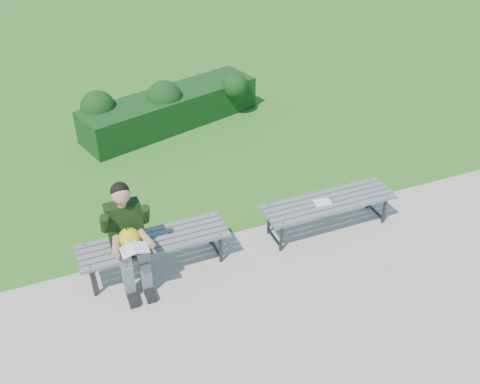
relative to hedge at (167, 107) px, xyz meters
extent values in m
plane|color=#387A1C|center=(0.00, -3.41, -0.37)|extent=(80.00, 80.00, 0.00)
cube|color=#B6A898|center=(0.00, -5.16, -0.36)|extent=(30.00, 3.50, 0.02)
cube|color=#11370F|center=(0.08, 0.02, -0.07)|extent=(3.43, 1.77, 0.60)
sphere|color=#11370F|center=(-1.20, -0.02, 0.20)|extent=(0.76, 0.76, 0.61)
sphere|color=#11370F|center=(-0.04, -0.06, 0.20)|extent=(0.79, 0.79, 0.63)
sphere|color=#11370F|center=(1.31, -0.03, 0.20)|extent=(0.61, 0.61, 0.49)
cube|color=gray|center=(-1.20, -3.89, 0.08)|extent=(1.80, 0.09, 0.04)
cube|color=gray|center=(-1.20, -3.79, 0.08)|extent=(1.80, 0.08, 0.04)
cube|color=gray|center=(-1.20, -3.68, 0.08)|extent=(1.80, 0.08, 0.04)
cube|color=gray|center=(-1.20, -3.58, 0.08)|extent=(1.80, 0.09, 0.04)
cube|color=gray|center=(-1.20, -3.48, 0.08)|extent=(1.80, 0.09, 0.04)
cylinder|color=#2D2D30|center=(-1.98, -3.87, -0.15)|extent=(0.04, 0.04, 0.41)
cylinder|color=#2D2D30|center=(-1.98, -3.49, -0.15)|extent=(0.04, 0.04, 0.41)
cylinder|color=#2D2D30|center=(-1.98, -3.68, 0.04)|extent=(0.04, 0.42, 0.04)
cylinder|color=#2D2D30|center=(-1.98, -3.68, -0.29)|extent=(0.04, 0.42, 0.04)
cylinder|color=gray|center=(-1.98, -3.89, 0.10)|extent=(0.02, 0.02, 0.01)
cylinder|color=gray|center=(-1.98, -3.48, 0.10)|extent=(0.02, 0.02, 0.01)
cylinder|color=#2D2D30|center=(-0.42, -3.87, -0.15)|extent=(0.04, 0.04, 0.41)
cylinder|color=#2D2D30|center=(-0.42, -3.49, -0.15)|extent=(0.04, 0.04, 0.41)
cylinder|color=#2D2D30|center=(-0.42, -3.68, 0.04)|extent=(0.04, 0.42, 0.04)
cylinder|color=#2D2D30|center=(-0.42, -3.68, -0.29)|extent=(0.04, 0.42, 0.04)
cylinder|color=gray|center=(-0.42, -3.89, 0.10)|extent=(0.02, 0.02, 0.01)
cylinder|color=gray|center=(-0.42, -3.48, 0.10)|extent=(0.02, 0.02, 0.01)
cube|color=gray|center=(1.15, -3.98, 0.08)|extent=(1.80, 0.08, 0.04)
cube|color=gray|center=(1.15, -3.88, 0.08)|extent=(1.80, 0.08, 0.04)
cube|color=gray|center=(1.15, -3.78, 0.08)|extent=(1.80, 0.08, 0.04)
cube|color=gray|center=(1.15, -3.67, 0.08)|extent=(1.80, 0.08, 0.04)
cube|color=gray|center=(1.15, -3.57, 0.08)|extent=(1.80, 0.09, 0.04)
cylinder|color=#2D2D30|center=(0.37, -3.97, -0.15)|extent=(0.04, 0.04, 0.41)
cylinder|color=#2D2D30|center=(0.37, -3.59, -0.15)|extent=(0.04, 0.04, 0.41)
cylinder|color=#2D2D30|center=(0.37, -3.78, 0.04)|extent=(0.04, 0.42, 0.04)
cylinder|color=#2D2D30|center=(0.37, -3.78, -0.29)|extent=(0.04, 0.42, 0.04)
cylinder|color=gray|center=(0.37, -3.98, 0.10)|extent=(0.02, 0.02, 0.01)
cylinder|color=gray|center=(0.37, -3.57, 0.10)|extent=(0.02, 0.02, 0.01)
cylinder|color=#2D2D30|center=(1.93, -3.97, -0.15)|extent=(0.04, 0.04, 0.41)
cylinder|color=#2D2D30|center=(1.93, -3.59, -0.15)|extent=(0.04, 0.04, 0.41)
cylinder|color=#2D2D30|center=(1.93, -3.78, 0.04)|extent=(0.04, 0.42, 0.04)
cylinder|color=#2D2D30|center=(1.93, -3.78, -0.29)|extent=(0.04, 0.42, 0.04)
cylinder|color=gray|center=(1.93, -3.98, 0.10)|extent=(0.02, 0.02, 0.01)
cylinder|color=gray|center=(1.93, -3.57, 0.10)|extent=(0.02, 0.02, 0.01)
cube|color=slate|center=(-1.60, -3.84, 0.16)|extent=(0.14, 0.42, 0.13)
cube|color=slate|center=(-1.40, -3.84, 0.16)|extent=(0.14, 0.42, 0.13)
cube|color=slate|center=(-1.60, -4.02, -0.13)|extent=(0.12, 0.13, 0.45)
cube|color=slate|center=(-1.40, -4.02, -0.13)|extent=(0.12, 0.13, 0.45)
cube|color=black|center=(-1.60, -4.12, -0.31)|extent=(0.11, 0.26, 0.09)
cube|color=black|center=(-1.40, -4.12, -0.31)|extent=(0.11, 0.26, 0.09)
cube|color=black|center=(-1.50, -3.64, 0.38)|extent=(0.40, 0.30, 0.59)
cylinder|color=tan|center=(-1.50, -3.66, 0.70)|extent=(0.10, 0.10, 0.08)
sphere|color=tan|center=(-1.50, -3.68, 0.83)|extent=(0.21, 0.21, 0.21)
sphere|color=black|center=(-1.50, -3.65, 0.86)|extent=(0.21, 0.21, 0.21)
cylinder|color=black|center=(-1.73, -3.74, 0.54)|extent=(0.10, 0.21, 0.30)
cylinder|color=black|center=(-1.27, -3.74, 0.54)|extent=(0.10, 0.21, 0.30)
cylinder|color=tan|center=(-1.67, -3.96, 0.37)|extent=(0.14, 0.31, 0.08)
cylinder|color=tan|center=(-1.33, -3.96, 0.37)|extent=(0.14, 0.31, 0.08)
sphere|color=tan|center=(-1.60, -4.12, 0.37)|extent=(0.09, 0.09, 0.09)
sphere|color=tan|center=(-1.40, -4.12, 0.37)|extent=(0.09, 0.09, 0.09)
sphere|color=yellow|center=(-1.50, -3.86, 0.35)|extent=(0.25, 0.25, 0.25)
cone|color=#FF620D|center=(-1.50, -3.98, 0.34)|extent=(0.07, 0.07, 0.07)
cone|color=black|center=(-1.51, -3.85, 0.48)|extent=(0.03, 0.05, 0.08)
cone|color=black|center=(-1.48, -3.84, 0.47)|extent=(0.03, 0.04, 0.07)
sphere|color=white|center=(-1.54, -3.96, 0.38)|extent=(0.05, 0.05, 0.05)
sphere|color=white|center=(-1.45, -3.96, 0.38)|extent=(0.05, 0.05, 0.05)
cube|color=white|center=(-1.57, -4.14, 0.41)|extent=(0.15, 0.20, 0.05)
cube|color=white|center=(-1.42, -4.14, 0.41)|extent=(0.15, 0.20, 0.05)
cube|color=white|center=(1.05, -3.78, 0.10)|extent=(0.24, 0.19, 0.01)
camera|label=1|loc=(-2.11, -8.64, 4.18)|focal=40.00mm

